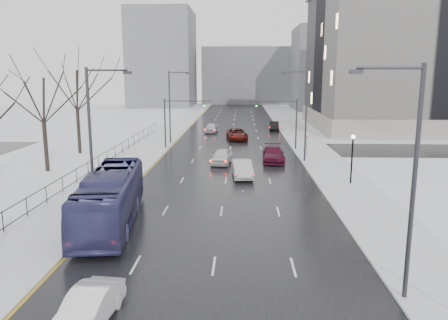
# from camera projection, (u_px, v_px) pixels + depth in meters

# --- Properties ---
(road) EXTENTS (16.00, 150.00, 0.04)m
(road) POSITION_uv_depth(u_px,v_px,m) (232.00, 136.00, 68.13)
(road) COLOR black
(road) RESTS_ON ground
(cross_road) EXTENTS (130.00, 10.00, 0.04)m
(cross_road) POSITION_uv_depth(u_px,v_px,m) (230.00, 149.00, 56.36)
(cross_road) COLOR black
(cross_road) RESTS_ON ground
(sidewalk_left) EXTENTS (5.00, 150.00, 0.16)m
(sidewalk_left) POSITION_uv_depth(u_px,v_px,m) (165.00, 136.00, 68.51)
(sidewalk_left) COLOR silver
(sidewalk_left) RESTS_ON ground
(sidewalk_right) EXTENTS (5.00, 150.00, 0.16)m
(sidewalk_right) POSITION_uv_depth(u_px,v_px,m) (300.00, 136.00, 67.73)
(sidewalk_right) COLOR silver
(sidewalk_right) RESTS_ON ground
(park_strip) EXTENTS (14.00, 150.00, 0.12)m
(park_strip) POSITION_uv_depth(u_px,v_px,m) (106.00, 135.00, 68.86)
(park_strip) COLOR white
(park_strip) RESTS_ON ground
(tree_park_d) EXTENTS (8.75, 8.75, 12.50)m
(tree_park_d) POSITION_uv_depth(u_px,v_px,m) (48.00, 172.00, 43.30)
(tree_park_d) COLOR black
(tree_park_d) RESTS_ON ground
(tree_park_e) EXTENTS (9.45, 9.45, 13.50)m
(tree_park_e) POSITION_uv_depth(u_px,v_px,m) (80.00, 154.00, 53.12)
(tree_park_e) COLOR black
(tree_park_e) RESTS_ON ground
(iron_fence) EXTENTS (0.06, 70.00, 1.30)m
(iron_fence) POSITION_uv_depth(u_px,v_px,m) (80.00, 173.00, 39.03)
(iron_fence) COLOR black
(iron_fence) RESTS_ON sidewalk_left
(streetlight_r_near) EXTENTS (2.95, 0.25, 10.00)m
(streetlight_r_near) POSITION_uv_depth(u_px,v_px,m) (409.00, 173.00, 17.72)
(streetlight_r_near) COLOR #2D2D33
(streetlight_r_near) RESTS_ON ground
(streetlight_r_mid) EXTENTS (2.95, 0.25, 10.00)m
(streetlight_r_mid) POSITION_uv_depth(u_px,v_px,m) (304.00, 111.00, 47.14)
(streetlight_r_mid) COLOR #2D2D33
(streetlight_r_mid) RESTS_ON ground
(streetlight_l_near) EXTENTS (2.95, 0.25, 10.00)m
(streetlight_l_near) POSITION_uv_depth(u_px,v_px,m) (94.00, 136.00, 28.13)
(streetlight_l_near) COLOR #2D2D33
(streetlight_l_near) RESTS_ON ground
(streetlight_l_far) EXTENTS (2.95, 0.25, 10.00)m
(streetlight_l_far) POSITION_uv_depth(u_px,v_px,m) (171.00, 103.00, 59.50)
(streetlight_l_far) COLOR #2D2D33
(streetlight_l_far) RESTS_ON ground
(lamppost_r_mid) EXTENTS (0.36, 0.36, 4.28)m
(lamppost_r_mid) POSITION_uv_depth(u_px,v_px,m) (352.00, 152.00, 37.74)
(lamppost_r_mid) COLOR black
(lamppost_r_mid) RESTS_ON sidewalk_right
(mast_signal_right) EXTENTS (6.10, 0.33, 6.50)m
(mast_signal_right) POSITION_uv_depth(u_px,v_px,m) (288.00, 118.00, 55.30)
(mast_signal_right) COLOR #2D2D33
(mast_signal_right) RESTS_ON ground
(mast_signal_left) EXTENTS (6.10, 0.33, 6.50)m
(mast_signal_left) POSITION_uv_depth(u_px,v_px,m) (173.00, 117.00, 55.84)
(mast_signal_left) COLOR #2D2D33
(mast_signal_left) RESTS_ON ground
(no_uturn_sign) EXTENTS (0.60, 0.06, 2.70)m
(no_uturn_sign) POSITION_uv_depth(u_px,v_px,m) (307.00, 136.00, 51.66)
(no_uturn_sign) COLOR #2D2D33
(no_uturn_sign) RESTS_ON sidewalk_right
(civic_building) EXTENTS (41.00, 31.00, 24.80)m
(civic_building) POSITION_uv_depth(u_px,v_px,m) (433.00, 64.00, 76.43)
(civic_building) COLOR gray
(civic_building) RESTS_ON ground
(bldg_far_right) EXTENTS (24.00, 20.00, 22.00)m
(bldg_far_right) POSITION_uv_depth(u_px,v_px,m) (339.00, 69.00, 118.89)
(bldg_far_right) COLOR slate
(bldg_far_right) RESTS_ON ground
(bldg_far_left) EXTENTS (18.00, 22.00, 28.00)m
(bldg_far_left) POSITION_uv_depth(u_px,v_px,m) (163.00, 59.00, 129.96)
(bldg_far_left) COLOR slate
(bldg_far_left) RESTS_ON ground
(bldg_far_center) EXTENTS (30.00, 18.00, 18.00)m
(bldg_far_center) POSITION_uv_depth(u_px,v_px,m) (249.00, 76.00, 144.67)
(bldg_far_center) COLOR slate
(bldg_far_center) RESTS_ON ground
(sedan_left_near) EXTENTS (1.91, 4.38, 1.40)m
(sedan_left_near) POSITION_uv_depth(u_px,v_px,m) (88.00, 309.00, 16.70)
(sedan_left_near) COLOR white
(sedan_left_near) RESTS_ON road
(bus) EXTENTS (4.40, 12.65, 3.45)m
(bus) POSITION_uv_depth(u_px,v_px,m) (111.00, 198.00, 28.00)
(bus) COLOR navy
(bus) RESTS_ON road
(sedan_center_near) EXTENTS (2.52, 4.92, 1.60)m
(sedan_center_near) POSITION_uv_depth(u_px,v_px,m) (222.00, 156.00, 47.00)
(sedan_center_near) COLOR silver
(sedan_center_near) RESTS_ON road
(sedan_right_near) EXTENTS (2.16, 5.12, 1.65)m
(sedan_right_near) POSITION_uv_depth(u_px,v_px,m) (242.00, 169.00, 40.84)
(sedan_right_near) COLOR #B2B2B6
(sedan_right_near) RESTS_ON road
(sedan_right_cross) EXTENTS (3.48, 6.18, 1.63)m
(sedan_right_cross) POSITION_uv_depth(u_px,v_px,m) (237.00, 134.00, 64.26)
(sedan_right_cross) COLOR #4C120D
(sedan_right_cross) RESTS_ON road
(sedan_right_far) EXTENTS (2.54, 5.86, 1.68)m
(sedan_right_far) POSITION_uv_depth(u_px,v_px,m) (273.00, 154.00, 48.19)
(sedan_right_far) COLOR #410B20
(sedan_right_far) RESTS_ON road
(sedan_center_far) EXTENTS (2.14, 4.73, 1.58)m
(sedan_center_far) POSITION_uv_depth(u_px,v_px,m) (211.00, 128.00, 72.22)
(sedan_center_far) COLOR silver
(sedan_center_far) RESTS_ON road
(sedan_right_distant) EXTENTS (1.76, 4.59, 1.49)m
(sedan_right_distant) POSITION_uv_depth(u_px,v_px,m) (274.00, 126.00, 75.20)
(sedan_right_distant) COLOR black
(sedan_right_distant) RESTS_ON road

